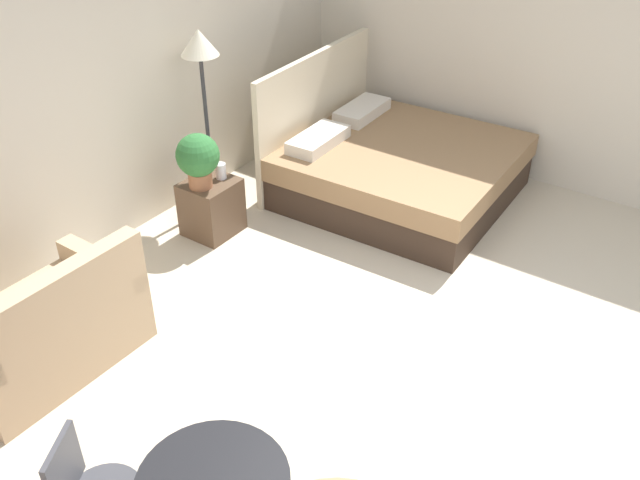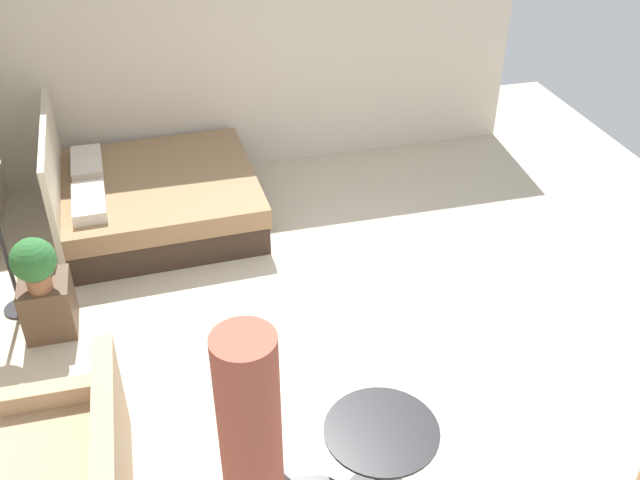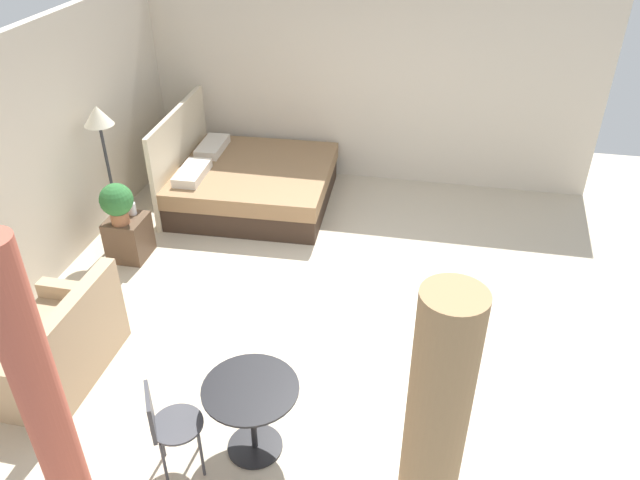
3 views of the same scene
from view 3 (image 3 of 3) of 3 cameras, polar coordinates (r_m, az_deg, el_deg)
ground_plane at (r=6.69m, az=0.35°, el=-5.99°), size 9.38×9.29×0.02m
wall_back at (r=7.16m, az=-25.32°, el=6.29°), size 9.38×0.12×2.71m
wall_right at (r=8.84m, az=4.45°, el=13.98°), size 0.12×6.29×2.71m
bed at (r=8.49m, az=-6.61°, el=5.37°), size 2.05×2.13×1.29m
couch at (r=6.18m, az=-23.34°, el=-9.26°), size 1.31×0.86×0.92m
nightstand at (r=7.64m, az=-17.32°, el=0.24°), size 0.46×0.43×0.52m
potted_plant at (r=7.31m, az=-18.37°, el=3.41°), size 0.38×0.38×0.49m
vase at (r=7.55m, az=-17.07°, el=2.81°), size 0.09×0.09×0.14m
floor_lamp at (r=7.53m, az=-19.74°, el=9.68°), size 0.34×0.34×1.74m
balcony_table at (r=4.99m, az=-6.36°, el=-15.09°), size 0.76×0.76×0.68m
cafe_chair_near_window at (r=4.94m, az=-14.11°, el=-16.09°), size 0.54×0.54×0.84m
curtain_left at (r=3.64m, az=9.99°, el=-20.91°), size 0.32×0.32×2.52m
curtain_right at (r=4.21m, az=-24.09°, el=-14.51°), size 0.26×0.26×2.52m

